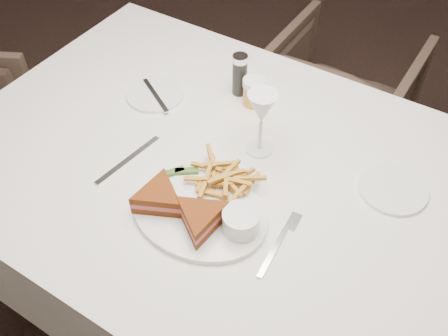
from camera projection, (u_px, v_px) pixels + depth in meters
ground at (269, 238)px, 1.97m from camera, size 5.00×5.00×0.00m
table at (232, 253)px, 1.48m from camera, size 1.51×1.08×0.75m
chair_far at (339, 92)px, 2.13m from camera, size 0.61×0.58×0.58m
table_setting at (220, 174)px, 1.14m from camera, size 0.84×0.63×0.18m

